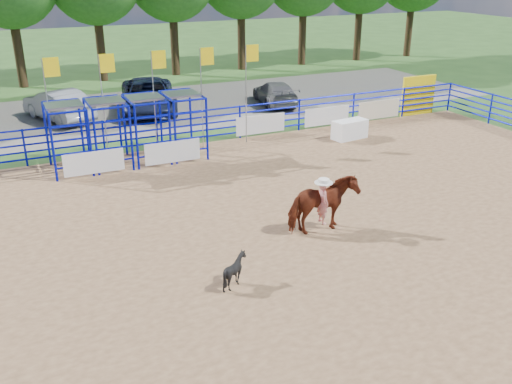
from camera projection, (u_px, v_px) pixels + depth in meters
The scene contains 11 objects.
ground at pixel (282, 245), 16.08m from camera, with size 120.00×120.00×0.00m, color #335923.
arena_dirt at pixel (282, 244), 16.07m from camera, with size 30.00×20.00×0.02m, color #926D49.
gravel_strip at pixel (137, 110), 30.37m from camera, with size 40.00×10.00×0.01m, color slate.
announcer_table at pixel (350, 129), 25.41m from camera, with size 1.57×0.73×0.84m, color white.
horse_and_rider at pixel (323, 203), 16.47m from camera, with size 2.04×0.95×2.30m.
calf at pixel (235, 270), 13.90m from camera, with size 0.66×0.75×0.82m, color black.
car_b at pixel (58, 105), 28.26m from camera, with size 1.62×4.66×1.53m, color gray.
car_c at pixel (148, 96), 29.91m from camera, with size 2.74×5.93×1.65m, color #151C36.
car_d at pixel (275, 93), 31.43m from camera, with size 1.74×4.28×1.24m, color #59595C.
perimeter_fence at pixel (283, 221), 15.79m from camera, with size 30.10×20.10×1.50m.
chute_assembly at pixel (137, 130), 22.29m from camera, with size 19.32×2.41×4.20m.
Camera 1 is at (-6.66, -12.69, 7.46)m, focal length 40.00 mm.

